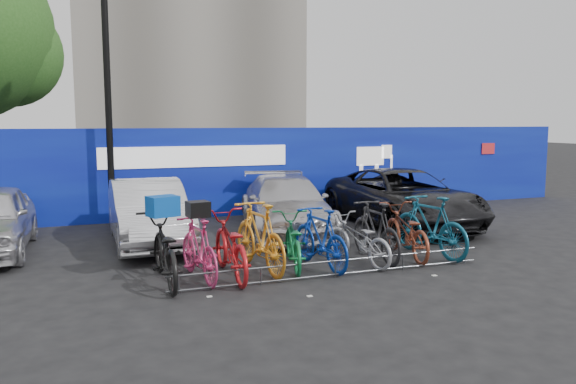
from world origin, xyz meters
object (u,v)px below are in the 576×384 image
bike_5 (320,238)px  bike_9 (430,226)px  bike_rack (336,268)px  bike_3 (260,236)px  car_2 (286,204)px  bike_7 (376,231)px  bike_1 (199,249)px  bike_4 (293,241)px  bike_6 (358,240)px  bike_8 (406,231)px  lamppost (108,92)px  bike_2 (230,245)px  car_3 (403,197)px  bike_0 (164,250)px  car_1 (148,212)px

bike_5 → bike_9: bike_9 is taller
bike_rack → bike_3: 1.41m
car_2 → bike_7: size_ratio=2.40×
bike_1 → bike_4: 1.72m
bike_3 → bike_4: 0.62m
bike_1 → bike_7: size_ratio=0.94×
bike_9 → bike_6: bearing=-6.4°
bike_6 → bike_8: (1.08, 0.14, 0.05)m
lamppost → bike_5: 6.82m
bike_2 → bike_7: size_ratio=1.10×
car_2 → bike_8: (1.27, -3.13, -0.15)m
lamppost → bike_7: size_ratio=3.27×
bike_1 → bike_6: 2.91m
bike_rack → car_3: size_ratio=1.11×
car_3 → bike_0: size_ratio=2.41×
bike_6 → bike_8: bearing=174.9°
car_2 → car_3: (3.01, -0.22, 0.05)m
bike_3 → bike_0: bearing=0.6°
car_3 → bike_6: size_ratio=2.92×
bike_0 → bike_3: bearing=-173.3°
bike_9 → bike_4: bearing=-11.0°
car_1 → bike_9: 5.78m
car_2 → bike_9: bearing=-50.2°
car_3 → bike_0: (-6.29, -3.06, -0.15)m
lamppost → bike_0: 6.05m
car_2 → bike_0: (-3.28, -3.29, -0.10)m
bike_1 → bike_4: bike_1 is taller
car_2 → bike_2: 3.96m
bike_2 → bike_6: size_ratio=1.20×
lamppost → car_2: lamppost is taller
car_3 → bike_3: size_ratio=2.48×
car_1 → car_3: size_ratio=0.81×
car_3 → bike_5: size_ratio=2.77×
bike_2 → bike_5: bike_5 is taller
bike_2 → bike_5: 1.64m
bike_2 → bike_8: bike_2 is taller
bike_8 → bike_6: bearing=15.6°
lamppost → bike_7: bearing=-49.8°
bike_4 → bike_5: bearing=171.6°
bike_rack → car_1: bearing=124.9°
bike_rack → bike_3: (-1.06, 0.82, 0.45)m
bike_6 → bike_7: size_ratio=0.92×
bike_4 → bike_2: bearing=23.4°
bike_0 → bike_4: (2.26, 0.19, -0.07)m
bike_2 → bike_7: bike_7 is taller
lamppost → bike_0: bearing=-84.9°
bike_2 → bike_5: (1.64, 0.00, 0.00)m
car_3 → bike_5: (-3.58, -3.06, -0.15)m
lamppost → bike_9: lamppost is taller
bike_6 → bike_8: 1.09m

